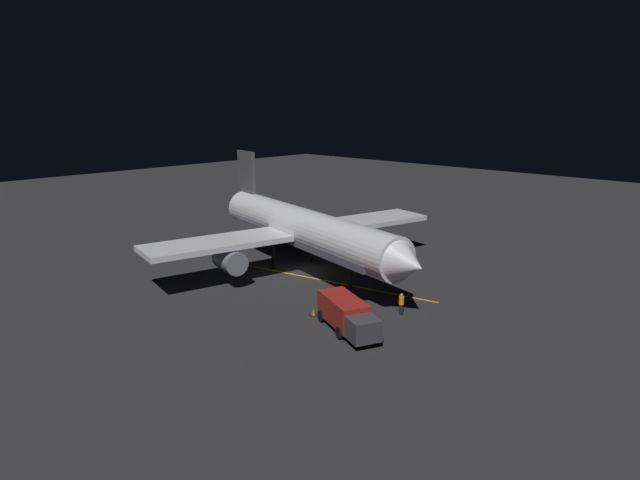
{
  "coord_description": "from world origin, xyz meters",
  "views": [
    {
      "loc": [
        35.44,
        35.74,
        15.85
      ],
      "look_at": [
        0.0,
        2.0,
        3.5
      ],
      "focal_mm": 30.37,
      "sensor_mm": 36.0,
      "label": 1
    }
  ],
  "objects_px": {
    "ground_crew_worker": "(401,304)",
    "traffic_cone_near_right": "(346,285)",
    "airliner": "(302,229)",
    "traffic_cone_near_left": "(313,312)",
    "catering_truck": "(351,242)",
    "baggage_truck": "(347,315)"
  },
  "relations": [
    {
      "from": "airliner",
      "to": "traffic_cone_near_right",
      "type": "distance_m",
      "value": 7.63
    },
    {
      "from": "ground_crew_worker",
      "to": "airliner",
      "type": "bearing_deg",
      "value": -101.79
    },
    {
      "from": "traffic_cone_near_left",
      "to": "catering_truck",
      "type": "bearing_deg",
      "value": -148.43
    },
    {
      "from": "baggage_truck",
      "to": "traffic_cone_near_right",
      "type": "distance_m",
      "value": 9.59
    },
    {
      "from": "traffic_cone_near_left",
      "to": "baggage_truck",
      "type": "bearing_deg",
      "value": 82.92
    },
    {
      "from": "catering_truck",
      "to": "traffic_cone_near_right",
      "type": "relative_size",
      "value": 11.14
    },
    {
      "from": "baggage_truck",
      "to": "traffic_cone_near_right",
      "type": "height_order",
      "value": "baggage_truck"
    },
    {
      "from": "baggage_truck",
      "to": "catering_truck",
      "type": "relative_size",
      "value": 1.1
    },
    {
      "from": "ground_crew_worker",
      "to": "traffic_cone_near_left",
      "type": "relative_size",
      "value": 3.16
    },
    {
      "from": "ground_crew_worker",
      "to": "traffic_cone_near_right",
      "type": "xyz_separation_m",
      "value": [
        -1.91,
        -7.32,
        -0.64
      ]
    },
    {
      "from": "ground_crew_worker",
      "to": "traffic_cone_near_right",
      "type": "relative_size",
      "value": 3.16
    },
    {
      "from": "airliner",
      "to": "traffic_cone_near_left",
      "type": "relative_size",
      "value": 59.77
    },
    {
      "from": "catering_truck",
      "to": "ground_crew_worker",
      "type": "height_order",
      "value": "catering_truck"
    },
    {
      "from": "traffic_cone_near_left",
      "to": "traffic_cone_near_right",
      "type": "relative_size",
      "value": 1.0
    },
    {
      "from": "airliner",
      "to": "traffic_cone_near_left",
      "type": "xyz_separation_m",
      "value": [
        7.67,
        9.03,
        -3.86
      ]
    },
    {
      "from": "catering_truck",
      "to": "traffic_cone_near_left",
      "type": "bearing_deg",
      "value": 31.57
    },
    {
      "from": "traffic_cone_near_left",
      "to": "ground_crew_worker",
      "type": "bearing_deg",
      "value": 134.89
    },
    {
      "from": "catering_truck",
      "to": "traffic_cone_near_right",
      "type": "xyz_separation_m",
      "value": [
        9.1,
        7.19,
        -1.01
      ]
    },
    {
      "from": "traffic_cone_near_right",
      "to": "airliner",
      "type": "bearing_deg",
      "value": -98.5
    },
    {
      "from": "ground_crew_worker",
      "to": "traffic_cone_near_left",
      "type": "height_order",
      "value": "ground_crew_worker"
    },
    {
      "from": "airliner",
      "to": "catering_truck",
      "type": "bearing_deg",
      "value": -175.27
    },
    {
      "from": "traffic_cone_near_right",
      "to": "ground_crew_worker",
      "type": "bearing_deg",
      "value": 75.36
    }
  ]
}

